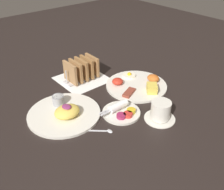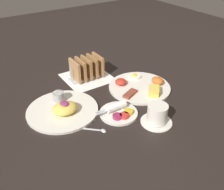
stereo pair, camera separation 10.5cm
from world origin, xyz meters
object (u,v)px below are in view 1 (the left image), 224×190
Objects in this scene: plate_breakfast at (137,85)px; toast_rack at (82,70)px; plate_foreground at (64,112)px; coffee_cup at (160,111)px; plate_condiments at (121,111)px.

plate_breakfast is 0.28m from toast_rack.
plate_breakfast is at bearing 34.57° from toast_rack.
plate_foreground is 0.29m from toast_rack.
toast_rack is 1.50× the size of coffee_cup.
plate_foreground is 1.59× the size of toast_rack.
toast_rack is at bearing -145.43° from plate_breakfast.
toast_rack reaches higher than plate_condiments.
coffee_cup is at bearing 45.49° from plate_foreground.
plate_breakfast is at bearing 154.73° from coffee_cup.
plate_breakfast is 2.36× the size of coffee_cup.
coffee_cup is (0.12, 0.09, 0.02)m from plate_condiments.
plate_foreground is at bearing -134.51° from coffee_cup.
toast_rack is at bearing 131.53° from plate_foreground.
coffee_cup is (0.23, -0.11, 0.03)m from plate_breakfast.
plate_breakfast is 1.70× the size of plate_condiments.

